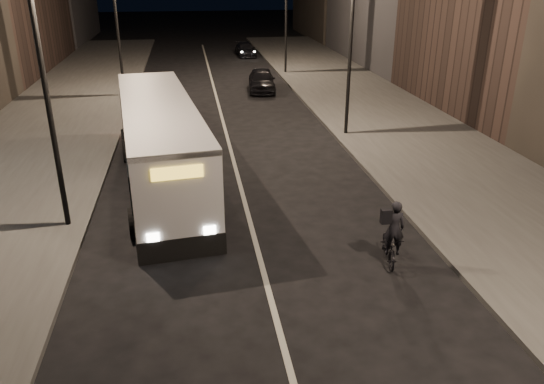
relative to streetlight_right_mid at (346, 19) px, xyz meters
name	(u,v)px	position (x,y,z in m)	size (l,w,h in m)	color
ground	(266,283)	(-5.33, -12.00, -5.36)	(180.00, 180.00, 0.00)	black
sidewalk_right	(389,121)	(3.17, 2.00, -5.28)	(7.00, 70.00, 0.16)	#393936
sidewalk_left	(46,136)	(-13.83, 2.00, -5.28)	(7.00, 70.00, 0.16)	#393936
streetlight_right_mid	(346,19)	(0.00, 0.00, 0.00)	(1.20, 0.44, 8.12)	black
streetlight_left_near	(50,51)	(-10.66, -8.00, 0.00)	(1.20, 0.44, 8.12)	black
streetlight_left_far	(120,6)	(-10.66, 10.00, 0.00)	(1.20, 0.44, 8.12)	black
city_bus	(160,141)	(-8.13, -4.80, -3.67)	(3.80, 11.69, 3.10)	white
cyclist_on_bicycle	(391,241)	(-1.84, -11.46, -4.74)	(0.86, 1.70, 1.87)	black
car_near	(262,80)	(-2.31, 10.43, -4.65)	(1.67, 4.16, 1.42)	black
car_mid	(157,86)	(-8.93, 10.07, -4.72)	(1.36, 3.91, 1.29)	#3C3B3E
car_far	(246,50)	(-1.73, 25.04, -4.80)	(1.57, 3.87, 1.12)	black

